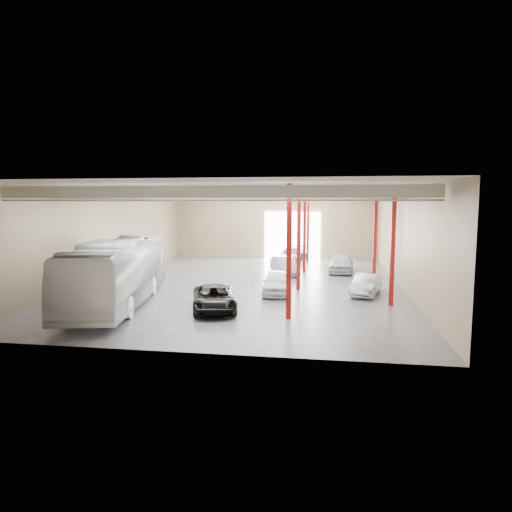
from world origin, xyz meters
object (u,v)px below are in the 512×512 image
(coach_bus, at_px, (119,272))
(car_row_b, at_px, (284,266))
(car_row_a, at_px, (277,282))
(car_row_c, at_px, (292,255))
(car_right_far, at_px, (341,263))
(black_sedan, at_px, (214,298))
(car_right_near, at_px, (366,285))

(coach_bus, relative_size, car_row_b, 3.07)
(car_row_a, height_order, car_row_c, car_row_c)
(car_row_b, height_order, car_right_far, car_right_far)
(coach_bus, xyz_separation_m, car_row_b, (8.75, 12.50, -1.18))
(car_row_b, height_order, car_row_c, car_row_c)
(coach_bus, xyz_separation_m, black_sedan, (6.04, -0.86, -1.22))
(car_row_c, bearing_deg, car_right_far, -40.01)
(coach_bus, distance_m, car_right_far, 19.78)
(car_row_b, bearing_deg, car_right_far, 2.72)
(coach_bus, xyz_separation_m, car_right_near, (14.82, 4.90, -1.24))
(car_row_a, relative_size, car_right_near, 1.10)
(car_row_a, distance_m, car_right_near, 5.83)
(car_row_a, height_order, car_row_b, car_row_a)
(coach_bus, distance_m, car_row_b, 15.30)
(coach_bus, distance_m, car_row_c, 21.89)
(car_row_a, xyz_separation_m, car_row_b, (-0.27, 8.16, -0.04))
(black_sedan, relative_size, car_row_b, 1.12)
(coach_bus, height_order, black_sedan, coach_bus)
(car_right_near, bearing_deg, car_row_a, -159.56)
(car_row_a, bearing_deg, coach_bus, -157.73)
(car_right_far, bearing_deg, car_row_b, -153.67)
(black_sedan, xyz_separation_m, car_row_b, (2.71, 13.36, 0.04))
(coach_bus, height_order, car_row_a, coach_bus)
(car_row_c, relative_size, car_right_near, 1.29)
(black_sedan, distance_m, car_right_far, 17.01)
(black_sedan, relative_size, car_row_a, 1.11)
(black_sedan, bearing_deg, car_row_a, 44.09)
(black_sedan, xyz_separation_m, car_row_a, (2.98, 5.20, 0.08))
(car_row_c, height_order, car_right_near, car_row_c)
(black_sedan, relative_size, car_row_c, 0.94)
(car_row_c, distance_m, car_right_near, 16.25)
(car_right_far, bearing_deg, coach_bus, -128.98)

